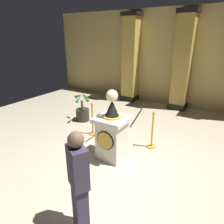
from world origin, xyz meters
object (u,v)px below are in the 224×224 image
Objects in this scene: stanchion_far at (93,123)px; potted_palm_left at (83,112)px; stanchion_near at (152,135)px; pedestal_clock at (112,133)px; bystander_guest at (79,182)px.

potted_palm_left reaches higher than stanchion_far.
stanchion_near is 1.01× the size of stanchion_far.
pedestal_clock is 1.68× the size of potted_palm_left.
stanchion_near is at bearing 6.27° from stanchion_far.
bystander_guest is (-0.00, -2.95, 0.53)m from stanchion_near.
stanchion_far is at bearing 145.98° from pedestal_clock.
bystander_guest reaches higher than stanchion_near.
pedestal_clock is 1.45m from stanchion_far.
stanchion_far is at bearing 123.50° from bystander_guest.
stanchion_far is 0.99× the size of potted_palm_left.
pedestal_clock is 2.62m from potted_palm_left.
stanchion_far is (-1.17, 0.79, -0.33)m from pedestal_clock.
bystander_guest reaches higher than potted_palm_left.
pedestal_clock is at bearing 108.36° from bystander_guest.
stanchion_near is 0.61× the size of bystander_guest.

